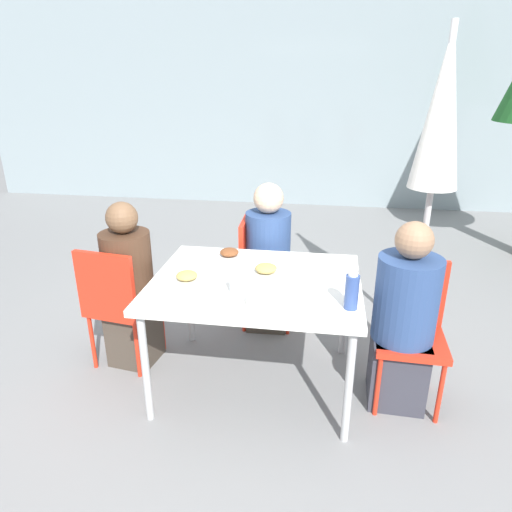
# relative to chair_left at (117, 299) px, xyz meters

# --- Properties ---
(ground_plane) EXTENTS (24.00, 24.00, 0.00)m
(ground_plane) POSITION_rel_chair_left_xyz_m (0.93, -0.05, -0.50)
(ground_plane) COLOR gray
(building_facade) EXTENTS (10.00, 0.20, 3.00)m
(building_facade) POSITION_rel_chair_left_xyz_m (0.93, 4.53, 1.00)
(building_facade) COLOR #89999E
(building_facade) RESTS_ON ground
(dining_table) EXTENTS (1.23, 0.98, 0.73)m
(dining_table) POSITION_rel_chair_left_xyz_m (0.93, -0.05, 0.17)
(dining_table) COLOR white
(dining_table) RESTS_ON ground
(chair_left) EXTENTS (0.45, 0.45, 0.86)m
(chair_left) POSITION_rel_chair_left_xyz_m (0.00, 0.00, 0.00)
(chair_left) COLOR red
(chair_left) RESTS_ON ground
(person_left) EXTENTS (0.33, 0.33, 1.14)m
(person_left) POSITION_rel_chair_left_xyz_m (0.06, 0.07, 0.04)
(person_left) COLOR #473D33
(person_left) RESTS_ON ground
(chair_right) EXTENTS (0.42, 0.42, 0.86)m
(chair_right) POSITION_rel_chair_left_xyz_m (1.85, -0.01, 0.00)
(chair_right) COLOR red
(chair_right) RESTS_ON ground
(person_right) EXTENTS (0.36, 0.36, 1.14)m
(person_right) POSITION_rel_chair_left_xyz_m (1.79, -0.09, 0.03)
(person_right) COLOR #383842
(person_right) RESTS_ON ground
(chair_far) EXTENTS (0.41, 0.41, 0.86)m
(chair_far) POSITION_rel_chair_left_xyz_m (0.82, 0.73, 0.00)
(chair_far) COLOR red
(chair_far) RESTS_ON ground
(person_far) EXTENTS (0.34, 0.34, 1.15)m
(person_far) POSITION_rel_chair_left_xyz_m (0.90, 0.69, 0.04)
(person_far) COLOR #473D33
(person_far) RESTS_ON ground
(closed_umbrella) EXTENTS (0.36, 0.36, 2.18)m
(closed_umbrella) POSITION_rel_chair_left_xyz_m (2.02, 0.71, 1.06)
(closed_umbrella) COLOR #333333
(closed_umbrella) RESTS_ON ground
(plate_0) EXTENTS (0.23, 0.23, 0.06)m
(plate_0) POSITION_rel_chair_left_xyz_m (0.70, 0.26, 0.25)
(plate_0) COLOR white
(plate_0) RESTS_ON dining_table
(plate_1) EXTENTS (0.24, 0.24, 0.07)m
(plate_1) POSITION_rel_chair_left_xyz_m (0.98, 0.03, 0.26)
(plate_1) COLOR white
(plate_1) RESTS_ON dining_table
(plate_2) EXTENTS (0.23, 0.23, 0.06)m
(plate_2) POSITION_rel_chair_left_xyz_m (0.53, -0.15, 0.25)
(plate_2) COLOR white
(plate_2) RESTS_ON dining_table
(bottle) EXTENTS (0.07, 0.07, 0.20)m
(bottle) POSITION_rel_chair_left_xyz_m (1.47, -0.34, 0.33)
(bottle) COLOR #334C8E
(bottle) RESTS_ON dining_table
(drinking_cup) EXTENTS (0.07, 0.07, 0.11)m
(drinking_cup) POSITION_rel_chair_left_xyz_m (0.84, -0.25, 0.29)
(drinking_cup) COLOR silver
(drinking_cup) RESTS_ON dining_table
(salad_bowl) EXTENTS (0.17, 0.17, 0.05)m
(salad_bowl) POSITION_rel_chair_left_xyz_m (1.01, -0.37, 0.26)
(salad_bowl) COLOR white
(salad_bowl) RESTS_ON dining_table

